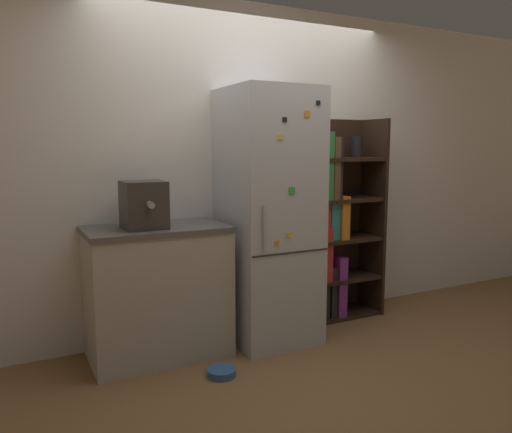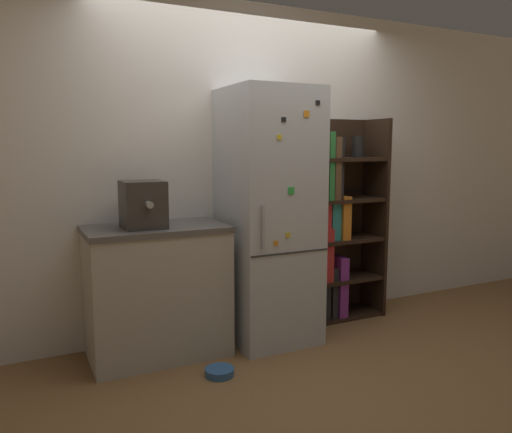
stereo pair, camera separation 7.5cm
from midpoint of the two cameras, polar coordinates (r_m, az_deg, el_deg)
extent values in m
plane|color=olive|center=(3.94, 1.61, -14.08)|extent=(16.00, 16.00, 0.00)
cube|color=white|center=(4.08, -1.56, 5.46)|extent=(8.00, 0.05, 2.60)
cube|color=silver|center=(3.79, 0.84, 0.01)|extent=(0.63, 0.67, 1.91)
cube|color=#333333|center=(3.53, 3.43, -4.16)|extent=(0.62, 0.01, 0.01)
cube|color=#B2B2B7|center=(3.38, 0.34, -1.26)|extent=(0.02, 0.02, 0.30)
cube|color=orange|center=(3.46, 1.78, -3.06)|extent=(0.03, 0.01, 0.03)
cube|color=yellow|center=(3.41, 2.16, 9.06)|extent=(0.03, 0.01, 0.03)
cube|color=green|center=(3.47, 3.57, 2.97)|extent=(0.05, 0.01, 0.05)
cube|color=black|center=(3.58, 6.51, 12.79)|extent=(0.03, 0.01, 0.03)
cube|color=black|center=(3.43, 2.66, 11.00)|extent=(0.03, 0.02, 0.03)
cube|color=yellow|center=(3.50, 3.17, -2.10)|extent=(0.03, 0.01, 0.03)
cube|color=orange|center=(3.52, 5.26, 11.59)|extent=(0.04, 0.01, 0.04)
cube|color=black|center=(4.12, 4.39, -0.71)|extent=(0.03, 0.36, 1.72)
cube|color=black|center=(4.57, 12.66, -0.03)|extent=(0.03, 0.36, 1.72)
cube|color=black|center=(4.47, 7.49, -0.08)|extent=(0.80, 0.03, 1.72)
cube|color=black|center=(4.53, 8.51, -10.97)|extent=(0.74, 0.33, 0.03)
cube|color=black|center=(4.44, 8.60, -6.95)|extent=(0.74, 0.33, 0.03)
cube|color=black|center=(4.36, 8.69, -2.59)|extent=(0.74, 0.33, 0.03)
cube|color=black|center=(4.31, 8.79, 1.90)|extent=(0.74, 0.33, 0.03)
cube|color=black|center=(4.29, 8.88, 6.47)|extent=(0.74, 0.33, 0.03)
cube|color=purple|center=(4.29, 5.09, -9.07)|extent=(0.08, 0.26, 0.39)
cube|color=teal|center=(4.31, 5.80, -7.73)|extent=(0.04, 0.23, 0.57)
cube|color=#262628|center=(4.34, 6.64, -7.65)|extent=(0.07, 0.26, 0.56)
cube|color=#262628|center=(4.40, 7.56, -8.36)|extent=(0.05, 0.25, 0.43)
cube|color=purple|center=(4.43, 8.40, -7.68)|extent=(0.08, 0.29, 0.52)
cube|color=purple|center=(4.20, 5.12, -4.49)|extent=(0.08, 0.25, 0.43)
cube|color=silver|center=(4.24, 5.98, -4.09)|extent=(0.05, 0.30, 0.47)
cube|color=red|center=(4.28, 6.78, -4.15)|extent=(0.07, 0.30, 0.45)
cube|color=#262628|center=(4.14, 4.95, -0.31)|extent=(0.04, 0.31, 0.37)
cube|color=gold|center=(4.18, 5.83, -0.16)|extent=(0.09, 0.31, 0.38)
cube|color=red|center=(4.21, 6.82, 0.81)|extent=(0.05, 0.24, 0.51)
cube|color=teal|center=(4.28, 7.64, 0.09)|extent=(0.09, 0.26, 0.39)
cube|color=orange|center=(4.33, 8.59, 0.00)|extent=(0.08, 0.31, 0.37)
cube|color=orange|center=(4.11, 5.17, 5.83)|extent=(0.07, 0.25, 0.57)
cube|color=brown|center=(4.16, 6.14, 4.92)|extent=(0.07, 0.28, 0.43)
cube|color=#338C3F|center=(4.19, 6.97, 5.77)|extent=(0.05, 0.30, 0.55)
cube|color=brown|center=(4.23, 7.58, 5.50)|extent=(0.06, 0.31, 0.51)
cube|color=#262628|center=(4.25, 8.24, 5.44)|extent=(0.04, 0.24, 0.50)
cylinder|color=black|center=(4.40, 10.88, 7.82)|extent=(0.10, 0.10, 0.18)
cube|color=#BCB7A8|center=(3.63, -11.76, -8.69)|extent=(0.95, 0.56, 0.89)
cube|color=#5B5651|center=(3.53, -11.97, -1.42)|extent=(0.97, 0.58, 0.04)
cube|color=#38332D|center=(3.44, -13.32, 1.32)|extent=(0.28, 0.28, 0.32)
cylinder|color=#A5A39E|center=(3.28, -12.61, 1.30)|extent=(0.04, 0.06, 0.04)
cylinder|color=#3366A5|center=(3.41, -4.62, -17.31)|extent=(0.19, 0.19, 0.05)
torus|color=#3366A5|center=(3.40, -4.63, -17.02)|extent=(0.19, 0.19, 0.01)
camera|label=1|loc=(0.04, -90.57, -0.08)|focal=35.00mm
camera|label=2|loc=(0.04, 89.43, 0.08)|focal=35.00mm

